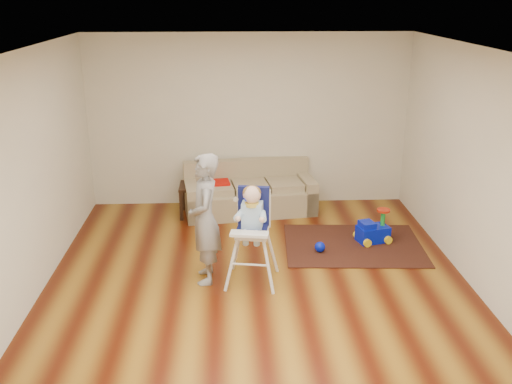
{
  "coord_description": "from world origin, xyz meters",
  "views": [
    {
      "loc": [
        -0.31,
        -6.02,
        3.27
      ],
      "look_at": [
        0.0,
        0.4,
        1.0
      ],
      "focal_mm": 40.0,
      "sensor_mm": 36.0,
      "label": 1
    }
  ],
  "objects_px": {
    "side_table": "(196,200)",
    "adult": "(205,219)",
    "ride_on_toy": "(373,226)",
    "high_chair": "(252,236)",
    "sofa": "(250,189)",
    "toy_ball": "(320,247)"
  },
  "relations": [
    {
      "from": "high_chair",
      "to": "ride_on_toy",
      "type": "bearing_deg",
      "value": 40.79
    },
    {
      "from": "toy_ball",
      "to": "high_chair",
      "type": "distance_m",
      "value": 1.28
    },
    {
      "from": "ride_on_toy",
      "to": "toy_ball",
      "type": "bearing_deg",
      "value": -173.94
    },
    {
      "from": "sofa",
      "to": "ride_on_toy",
      "type": "bearing_deg",
      "value": -44.42
    },
    {
      "from": "toy_ball",
      "to": "adult",
      "type": "relative_size",
      "value": 0.09
    },
    {
      "from": "side_table",
      "to": "adult",
      "type": "height_order",
      "value": "adult"
    },
    {
      "from": "side_table",
      "to": "ride_on_toy",
      "type": "bearing_deg",
      "value": -24.75
    },
    {
      "from": "adult",
      "to": "side_table",
      "type": "bearing_deg",
      "value": -178.07
    },
    {
      "from": "ride_on_toy",
      "to": "high_chair",
      "type": "relative_size",
      "value": 0.38
    },
    {
      "from": "side_table",
      "to": "toy_ball",
      "type": "height_order",
      "value": "side_table"
    },
    {
      "from": "sofa",
      "to": "high_chair",
      "type": "distance_m",
      "value": 2.26
    },
    {
      "from": "high_chair",
      "to": "sofa",
      "type": "bearing_deg",
      "value": 98.09
    },
    {
      "from": "ride_on_toy",
      "to": "toy_ball",
      "type": "height_order",
      "value": "ride_on_toy"
    },
    {
      "from": "ride_on_toy",
      "to": "high_chair",
      "type": "bearing_deg",
      "value": -164.09
    },
    {
      "from": "toy_ball",
      "to": "adult",
      "type": "height_order",
      "value": "adult"
    },
    {
      "from": "sofa",
      "to": "side_table",
      "type": "distance_m",
      "value": 0.84
    },
    {
      "from": "sofa",
      "to": "toy_ball",
      "type": "xyz_separation_m",
      "value": [
        0.87,
        -1.53,
        -0.3
      ]
    },
    {
      "from": "toy_ball",
      "to": "adult",
      "type": "bearing_deg",
      "value": -155.76
    },
    {
      "from": "high_chair",
      "to": "toy_ball",
      "type": "bearing_deg",
      "value": 47.75
    },
    {
      "from": "ride_on_toy",
      "to": "high_chair",
      "type": "distance_m",
      "value": 2.02
    },
    {
      "from": "sofa",
      "to": "adult",
      "type": "bearing_deg",
      "value": -113.22
    },
    {
      "from": "sofa",
      "to": "toy_ball",
      "type": "height_order",
      "value": "sofa"
    }
  ]
}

